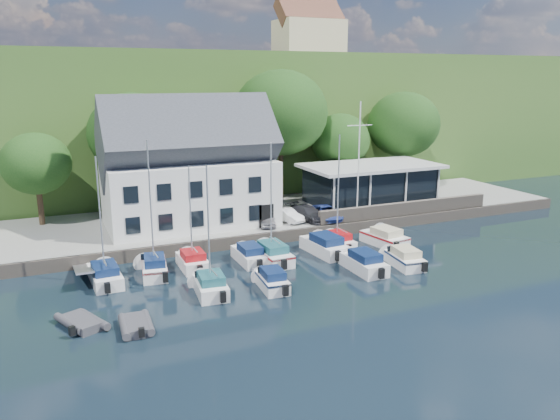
# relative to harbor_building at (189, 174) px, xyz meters

# --- Properties ---
(ground) EXTENTS (180.00, 180.00, 0.00)m
(ground) POSITION_rel_harbor_building_xyz_m (7.00, -16.50, -5.35)
(ground) COLOR black
(ground) RESTS_ON ground
(quay) EXTENTS (60.00, 13.00, 1.00)m
(quay) POSITION_rel_harbor_building_xyz_m (7.00, 1.00, -4.85)
(quay) COLOR gray
(quay) RESTS_ON ground
(quay_face) EXTENTS (60.00, 0.30, 1.00)m
(quay_face) POSITION_rel_harbor_building_xyz_m (7.00, -5.50, -4.85)
(quay_face) COLOR #655C51
(quay_face) RESTS_ON ground
(hillside) EXTENTS (160.00, 75.00, 16.00)m
(hillside) POSITION_rel_harbor_building_xyz_m (7.00, 45.50, 2.65)
(hillside) COLOR #2D521E
(hillside) RESTS_ON ground
(field_patch) EXTENTS (50.00, 30.00, 0.30)m
(field_patch) POSITION_rel_harbor_building_xyz_m (15.00, 53.50, 10.80)
(field_patch) COLOR olive
(field_patch) RESTS_ON hillside
(farmhouse) EXTENTS (10.40, 7.00, 8.20)m
(farmhouse) POSITION_rel_harbor_building_xyz_m (29.00, 35.50, 14.75)
(farmhouse) COLOR beige
(farmhouse) RESTS_ON hillside
(harbor_building) EXTENTS (14.40, 8.20, 8.70)m
(harbor_building) POSITION_rel_harbor_building_xyz_m (0.00, 0.00, 0.00)
(harbor_building) COLOR silver
(harbor_building) RESTS_ON quay
(club_pavilion) EXTENTS (13.20, 7.20, 4.10)m
(club_pavilion) POSITION_rel_harbor_building_xyz_m (18.00, -0.50, -2.30)
(club_pavilion) COLOR black
(club_pavilion) RESTS_ON quay
(seawall) EXTENTS (18.00, 0.50, 1.20)m
(seawall) POSITION_rel_harbor_building_xyz_m (19.00, -5.10, -3.75)
(seawall) COLOR #655C51
(seawall) RESTS_ON quay
(gangway) EXTENTS (1.20, 6.00, 1.40)m
(gangway) POSITION_rel_harbor_building_xyz_m (-9.50, -7.50, -5.35)
(gangway) COLOR silver
(gangway) RESTS_ON ground
(car_silver) EXTENTS (2.17, 3.43, 1.09)m
(car_silver) POSITION_rel_harbor_building_xyz_m (5.80, -3.51, -3.81)
(car_silver) COLOR #A2A2A6
(car_silver) RESTS_ON quay
(car_white) EXTENTS (2.17, 3.71, 1.16)m
(car_white) POSITION_rel_harbor_building_xyz_m (7.92, -2.87, -3.77)
(car_white) COLOR silver
(car_white) RESTS_ON quay
(car_dgrey) EXTENTS (2.96, 4.76, 1.29)m
(car_dgrey) POSITION_rel_harbor_building_xyz_m (9.77, -3.14, -3.71)
(car_dgrey) COLOR #2A2A2F
(car_dgrey) RESTS_ON quay
(car_blue) EXTENTS (1.83, 3.94, 1.31)m
(car_blue) POSITION_rel_harbor_building_xyz_m (11.44, -3.54, -3.70)
(car_blue) COLOR #324898
(car_blue) RESTS_ON quay
(flagpole) EXTENTS (2.49, 0.20, 10.38)m
(flagpole) POSITION_rel_harbor_building_xyz_m (14.33, -4.11, 0.84)
(flagpole) COLOR silver
(flagpole) RESTS_ON quay
(tree_0) EXTENTS (5.80, 5.80, 7.93)m
(tree_0) POSITION_rel_harbor_building_xyz_m (-11.90, 4.72, -0.39)
(tree_0) COLOR #113510
(tree_0) RESTS_ON quay
(tree_1) EXTENTS (8.13, 8.13, 11.11)m
(tree_1) POSITION_rel_harbor_building_xyz_m (-3.63, 5.25, 1.20)
(tree_1) COLOR #113510
(tree_1) RESTS_ON quay
(tree_2) EXTENTS (7.57, 7.57, 10.34)m
(tree_2) POSITION_rel_harbor_building_xyz_m (3.54, 5.07, 0.82)
(tree_2) COLOR #113510
(tree_2) RESTS_ON quay
(tree_3) EXTENTS (9.65, 9.65, 13.19)m
(tree_3) POSITION_rel_harbor_building_xyz_m (11.34, 6.26, 2.25)
(tree_3) COLOR #113510
(tree_3) RESTS_ON quay
(tree_4) EXTENTS (6.34, 6.34, 8.67)m
(tree_4) POSITION_rel_harbor_building_xyz_m (17.93, 5.52, -0.02)
(tree_4) COLOR #113510
(tree_4) RESTS_ON quay
(tree_5) EXTENTS (7.94, 7.94, 10.85)m
(tree_5) POSITION_rel_harbor_building_xyz_m (25.60, 4.96, 1.08)
(tree_5) COLOR #113510
(tree_5) RESTS_ON quay
(boat_r1_0) EXTENTS (2.27, 6.30, 8.45)m
(boat_r1_0) POSITION_rel_harbor_building_xyz_m (-8.24, -9.06, -1.12)
(boat_r1_0) COLOR silver
(boat_r1_0) RESTS_ON ground
(boat_r1_1) EXTENTS (2.58, 5.79, 8.79)m
(boat_r1_1) POSITION_rel_harbor_building_xyz_m (-4.93, -8.93, -0.95)
(boat_r1_1) COLOR silver
(boat_r1_1) RESTS_ON ground
(boat_r1_2) EXTENTS (1.99, 5.07, 8.25)m
(boat_r1_2) POSITION_rel_harbor_building_xyz_m (-2.14, -8.61, -1.23)
(boat_r1_2) COLOR silver
(boat_r1_2) RESTS_ON ground
(boat_r1_3) EXTENTS (1.83, 5.61, 1.41)m
(boat_r1_3) POSITION_rel_harbor_building_xyz_m (2.05, -9.03, -4.64)
(boat_r1_3) COLOR silver
(boat_r1_3) RESTS_ON ground
(boat_r1_4) EXTENTS (2.19, 6.59, 9.17)m
(boat_r1_4) POSITION_rel_harbor_building_xyz_m (3.66, -9.48, -0.76)
(boat_r1_4) COLOR silver
(boat_r1_4) RESTS_ON ground
(boat_r1_5) EXTENTS (2.72, 6.71, 1.58)m
(boat_r1_5) POSITION_rel_harbor_building_xyz_m (8.19, -9.45, -4.56)
(boat_r1_5) COLOR silver
(boat_r1_5) RESTS_ON ground
(boat_r1_6) EXTENTS (2.01, 5.19, 8.35)m
(boat_r1_6) POSITION_rel_harbor_building_xyz_m (9.78, -8.57, -1.18)
(boat_r1_6) COLOR silver
(boat_r1_6) RESTS_ON ground
(boat_r1_7) EXTENTS (3.11, 6.03, 1.47)m
(boat_r1_7) POSITION_rel_harbor_building_xyz_m (13.77, -9.38, -4.62)
(boat_r1_7) COLOR silver
(boat_r1_7) RESTS_ON ground
(boat_r2_1) EXTENTS (2.46, 5.42, 8.71)m
(boat_r2_1) POSITION_rel_harbor_building_xyz_m (-2.33, -13.75, -0.99)
(boat_r2_1) COLOR silver
(boat_r2_1) RESTS_ON ground
(boat_r2_2) EXTENTS (2.05, 5.03, 1.37)m
(boat_r2_2) POSITION_rel_harbor_building_xyz_m (1.62, -14.42, -4.66)
(boat_r2_2) COLOR silver
(boat_r2_2) RESTS_ON ground
(boat_r2_3) EXTENTS (1.99, 6.01, 1.49)m
(boat_r2_3) POSITION_rel_harbor_building_xyz_m (8.89, -13.95, -4.61)
(boat_r2_3) COLOR silver
(boat_r2_3) RESTS_ON ground
(boat_r2_4) EXTENTS (2.56, 5.71, 1.38)m
(boat_r2_4) POSITION_rel_harbor_building_xyz_m (12.17, -14.21, -4.66)
(boat_r2_4) COLOR silver
(boat_r2_4) RESTS_ON ground
(dinghy_0) EXTENTS (2.89, 3.52, 0.71)m
(dinghy_0) POSITION_rel_harbor_building_xyz_m (-10.19, -15.43, -5.00)
(dinghy_0) COLOR #37373C
(dinghy_0) RESTS_ON ground
(dinghy_1) EXTENTS (1.91, 3.04, 0.69)m
(dinghy_1) POSITION_rel_harbor_building_xyz_m (-7.50, -16.98, -5.01)
(dinghy_1) COLOR #37373C
(dinghy_1) RESTS_ON ground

